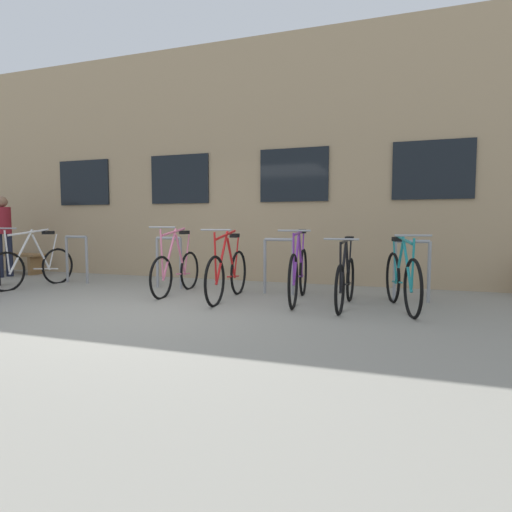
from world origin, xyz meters
TOP-DOWN VIEW (x-y plane):
  - ground_plane at (0.00, 0.00)m, footprint 42.00×42.00m
  - storefront_building at (0.00, 6.57)m, footprint 28.00×6.78m
  - bike_rack at (0.27, 1.90)m, footprint 6.52×0.05m
  - bicycle_purple at (1.71, 1.44)m, footprint 0.44×1.85m
  - bicycle_pink at (-0.32, 1.44)m, footprint 0.44×1.64m
  - bicycle_white at (-3.08, 1.23)m, footprint 0.44×1.69m
  - bicycle_teal at (3.14, 1.31)m, footprint 0.56×1.71m
  - bicycle_red at (0.68, 1.21)m, footprint 0.44×1.75m
  - bicycle_black at (2.41, 1.22)m, footprint 0.44×1.64m
  - wooden_bench at (-5.12, 2.64)m, footprint 1.49×0.40m
  - person_by_bench at (-4.80, 2.10)m, footprint 0.32×0.36m

SIDE VIEW (x-z plane):
  - ground_plane at x=0.00m, z-range 0.00..0.00m
  - wooden_bench at x=-5.12m, z-range 0.10..0.56m
  - bicycle_black at x=2.41m, z-range -0.12..0.85m
  - bicycle_pink at x=-0.32m, z-range -0.18..0.94m
  - bicycle_white at x=-3.08m, z-range -0.16..0.93m
  - bicycle_red at x=0.68m, z-range -0.15..0.93m
  - bicycle_teal at x=3.14m, z-range -0.12..0.91m
  - bicycle_purple at x=1.71m, z-range -0.13..0.95m
  - bike_rack at x=0.27m, z-range 0.08..0.98m
  - person_by_bench at x=-4.80m, z-range 0.13..1.83m
  - storefront_building at x=0.00m, z-range 0.00..4.65m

